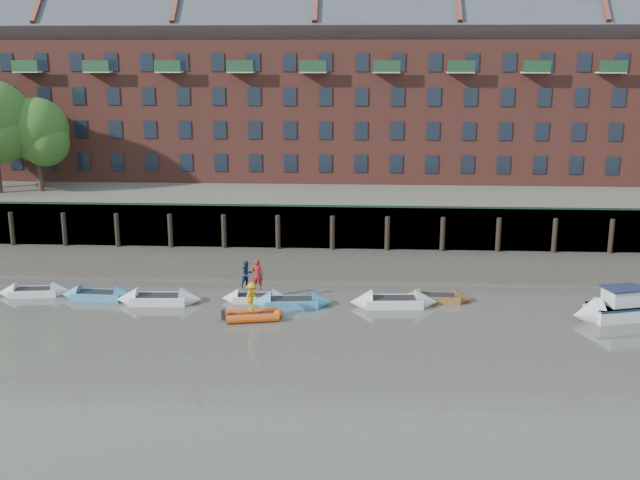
# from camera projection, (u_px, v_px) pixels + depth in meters

# --- Properties ---
(ground) EXTENTS (220.00, 220.00, 0.00)m
(ground) POSITION_uv_depth(u_px,v_px,m) (270.00, 371.00, 33.94)
(ground) COLOR #56514B
(ground) RESTS_ON ground
(foreshore) EXTENTS (110.00, 8.00, 0.50)m
(foreshore) POSITION_uv_depth(u_px,v_px,m) (301.00, 264.00, 51.39)
(foreshore) COLOR #3D382F
(foreshore) RESTS_ON ground
(mud_band) EXTENTS (110.00, 1.60, 0.10)m
(mud_band) POSITION_uv_depth(u_px,v_px,m) (297.00, 278.00, 48.09)
(mud_band) COLOR #4C4336
(mud_band) RESTS_ON ground
(river_wall) EXTENTS (110.00, 1.23, 3.30)m
(river_wall) POSITION_uv_depth(u_px,v_px,m) (306.00, 227.00, 55.25)
(river_wall) COLOR #2D2A26
(river_wall) RESTS_ON ground
(bank_terrace) EXTENTS (110.00, 28.00, 3.20)m
(bank_terrace) POSITION_uv_depth(u_px,v_px,m) (317.00, 194.00, 68.45)
(bank_terrace) COLOR #5E594D
(bank_terrace) RESTS_ON ground
(apartment_terrace) EXTENTS (80.60, 15.56, 20.98)m
(apartment_terrace) POSITION_uv_depth(u_px,v_px,m) (317.00, 68.00, 66.73)
(apartment_terrace) COLOR brown
(apartment_terrace) RESTS_ON bank_terrace
(rowboat_0) EXTENTS (4.37, 1.82, 1.23)m
(rowboat_0) POSITION_uv_depth(u_px,v_px,m) (35.00, 292.00, 44.61)
(rowboat_0) COLOR silver
(rowboat_0) RESTS_ON ground
(rowboat_1) EXTENTS (4.50, 1.46, 1.29)m
(rowboat_1) POSITION_uv_depth(u_px,v_px,m) (98.00, 295.00, 43.92)
(rowboat_1) COLOR teal
(rowboat_1) RESTS_ON ground
(rowboat_2) EXTENTS (4.99, 1.69, 1.43)m
(rowboat_2) POSITION_uv_depth(u_px,v_px,m) (159.00, 299.00, 43.15)
(rowboat_2) COLOR silver
(rowboat_2) RESTS_ON ground
(rowboat_3) EXTENTS (4.00, 1.33, 1.15)m
(rowboat_3) POSITION_uv_depth(u_px,v_px,m) (256.00, 298.00, 43.51)
(rowboat_3) COLOR silver
(rowboat_3) RESTS_ON ground
(rowboat_4) EXTENTS (4.80, 1.81, 1.36)m
(rowboat_4) POSITION_uv_depth(u_px,v_px,m) (291.00, 302.00, 42.63)
(rowboat_4) COLOR teal
(rowboat_4) RESTS_ON ground
(rowboat_5) EXTENTS (5.10, 1.79, 1.46)m
(rowboat_5) POSITION_uv_depth(u_px,v_px,m) (394.00, 302.00, 42.66)
(rowboat_5) COLOR silver
(rowboat_5) RESTS_ON ground
(rowboat_6) EXTENTS (4.16, 1.37, 1.19)m
(rowboat_6) POSITION_uv_depth(u_px,v_px,m) (437.00, 298.00, 43.50)
(rowboat_6) COLOR brown
(rowboat_6) RESTS_ON ground
(rib_tender) EXTENTS (3.17, 2.00, 0.53)m
(rib_tender) POSITION_uv_depth(u_px,v_px,m) (255.00, 315.00, 40.54)
(rib_tender) COLOR #D8470E
(rib_tender) RESTS_ON ground
(motor_launch) EXTENTS (5.72, 3.22, 2.24)m
(motor_launch) POSITION_uv_depth(u_px,v_px,m) (613.00, 309.00, 40.52)
(motor_launch) COLOR silver
(motor_launch) RESTS_ON ground
(person_rower_a) EXTENTS (0.67, 0.45, 1.80)m
(person_rower_a) POSITION_uv_depth(u_px,v_px,m) (257.00, 274.00, 43.08)
(person_rower_a) COLOR maroon
(person_rower_a) RESTS_ON rowboat_3
(person_rower_b) EXTENTS (0.97, 0.96, 1.58)m
(person_rower_b) POSITION_uv_depth(u_px,v_px,m) (247.00, 274.00, 43.47)
(person_rower_b) COLOR #19233F
(person_rower_b) RESTS_ON rowboat_3
(person_rib_crew) EXTENTS (0.91, 1.16, 1.58)m
(person_rib_crew) POSITION_uv_depth(u_px,v_px,m) (252.00, 297.00, 40.26)
(person_rib_crew) COLOR orange
(person_rib_crew) RESTS_ON rib_tender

